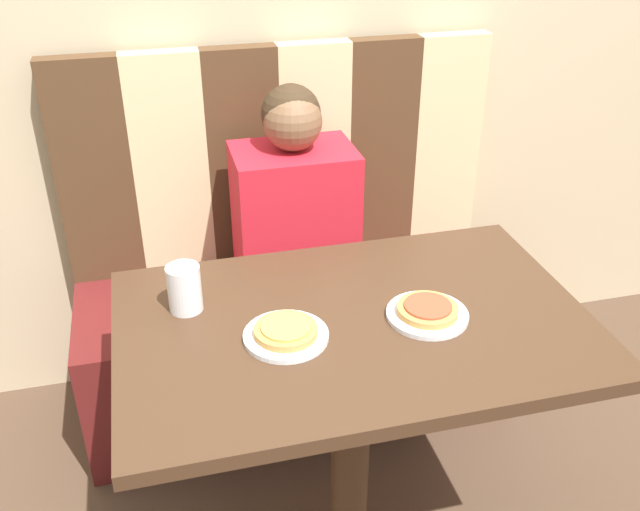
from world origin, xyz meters
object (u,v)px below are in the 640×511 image
Objects in this scene: pizza_right at (428,309)px; drinking_cup at (184,288)px; plate_left at (286,336)px; pizza_left at (286,330)px; person at (294,202)px; plate_right at (427,315)px.

drinking_cup reaches higher than pizza_right.
plate_left is 0.27m from drinking_cup.
person is at bearing 76.00° from pizza_left.
person reaches higher than pizza_left.
drinking_cup is at bearing 162.33° from pizza_right.
person is 3.46× the size of plate_right.
drinking_cup is at bearing 162.33° from plate_right.
plate_left is at bearing -40.11° from drinking_cup.
drinking_cup is at bearing 139.89° from plate_left.
person reaches higher than pizza_right.
pizza_left is (0.00, 0.00, 0.02)m from plate_left.
person is 3.46× the size of plate_left.
drinking_cup is at bearing -126.57° from person.
plate_left is 1.67× the size of drinking_cup.
person is 0.62m from drinking_cup.
person reaches higher than plate_left.
plate_right is 1.35× the size of pizza_right.
plate_left is 1.00× the size of plate_right.
person is at bearing 104.00° from pizza_right.
plate_left is 0.33m from pizza_right.
person is 4.65× the size of pizza_right.
person is at bearing 104.00° from plate_right.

